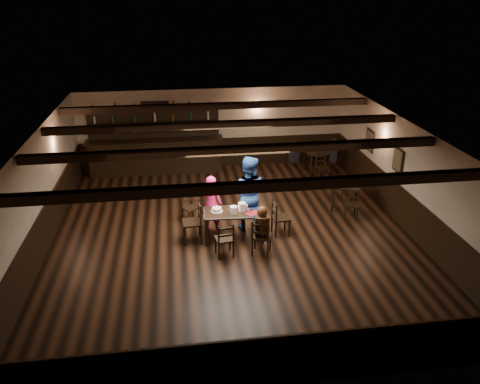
{
  "coord_description": "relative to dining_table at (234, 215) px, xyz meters",
  "views": [
    {
      "loc": [
        -1.25,
        -10.35,
        5.8
      ],
      "look_at": [
        0.23,
        0.2,
        1.08
      ],
      "focal_mm": 35.0,
      "sensor_mm": 36.0,
      "label": 1
    }
  ],
  "objects": [
    {
      "name": "chair_far_pushed",
      "position": [
        -1.06,
        1.14,
        -0.19
      ],
      "size": [
        0.51,
        0.51,
        0.8
      ],
      "color": "black",
      "rests_on": "ground"
    },
    {
      "name": "bg_patron_left",
      "position": [
        2.52,
        4.04,
        0.15
      ],
      "size": [
        0.29,
        0.38,
        0.69
      ],
      "color": "black",
      "rests_on": "ground"
    },
    {
      "name": "bg_patron_right",
      "position": [
        3.81,
        3.9,
        0.19
      ],
      "size": [
        0.32,
        0.42,
        0.77
      ],
      "color": "black",
      "rests_on": "ground"
    },
    {
      "name": "chair_near_left",
      "position": [
        -0.31,
        -0.81,
        -0.16
      ],
      "size": [
        0.45,
        0.44,
        0.86
      ],
      "color": "black",
      "rests_on": "ground"
    },
    {
      "name": "chair_near_right",
      "position": [
        0.52,
        -0.85,
        -0.13
      ],
      "size": [
        0.54,
        0.53,
        0.91
      ],
      "color": "black",
      "rests_on": "ground"
    },
    {
      "name": "pepper_shaker",
      "position": [
        0.38,
        -0.09,
        0.14
      ],
      "size": [
        0.04,
        0.04,
        0.09
      ],
      "primitive_type": "cylinder",
      "color": "#A5A8AD",
      "rests_on": "dining_table"
    },
    {
      "name": "drink_glass",
      "position": [
        0.31,
        0.08,
        0.15
      ],
      "size": [
        0.08,
        0.08,
        0.13
      ],
      "primitive_type": "cylinder",
      "color": "silver",
      "rests_on": "dining_table"
    },
    {
      "name": "menu_red",
      "position": [
        0.45,
        -0.14,
        0.09
      ],
      "size": [
        0.41,
        0.37,
        0.0
      ],
      "primitive_type": "cube",
      "rotation": [
        0.0,
        0.0,
        0.51
      ],
      "color": "maroon",
      "rests_on": "dining_table"
    },
    {
      "name": "woman_pink",
      "position": [
        -0.51,
        0.51,
        0.1
      ],
      "size": [
        0.65,
        0.54,
        1.52
      ],
      "primitive_type": "imported",
      "rotation": [
        0.0,
        0.0,
        2.78
      ],
      "color": "#F7138D",
      "rests_on": "ground"
    },
    {
      "name": "ground",
      "position": [
        -0.02,
        0.21,
        -0.66
      ],
      "size": [
        10.0,
        10.0,
        0.0
      ],
      "primitive_type": "plane",
      "color": "black",
      "rests_on": "ground"
    },
    {
      "name": "menu_blue",
      "position": [
        0.59,
        0.11,
        0.09
      ],
      "size": [
        0.39,
        0.36,
        0.0
      ],
      "primitive_type": "cube",
      "rotation": [
        0.0,
        0.0,
        -0.57
      ],
      "color": "#0D1F45",
      "rests_on": "dining_table"
    },
    {
      "name": "plate_stack_a",
      "position": [
        -0.02,
        -0.07,
        0.17
      ],
      "size": [
        0.18,
        0.18,
        0.17
      ],
      "primitive_type": "cylinder",
      "color": "white",
      "rests_on": "dining_table"
    },
    {
      "name": "back_table_b",
      "position": [
        3.33,
        4.12,
        -0.02
      ],
      "size": [
        0.83,
        0.83,
        0.75
      ],
      "color": "black",
      "rests_on": "ground"
    },
    {
      "name": "back_table_a",
      "position": [
        3.29,
        1.29,
        -0.02
      ],
      "size": [
        0.97,
        0.97,
        0.75
      ],
      "color": "black",
      "rests_on": "ground"
    },
    {
      "name": "tea_light",
      "position": [
        0.06,
        0.12,
        0.11
      ],
      "size": [
        0.06,
        0.06,
        0.06
      ],
      "color": "#A5A8AD",
      "rests_on": "dining_table"
    },
    {
      "name": "bar_counter",
      "position": [
        -2.0,
        4.93,
        0.06
      ],
      "size": [
        4.48,
        0.7,
        2.2
      ],
      "color": "black",
      "rests_on": "ground"
    },
    {
      "name": "man_blue",
      "position": [
        0.43,
        0.5,
        0.32
      ],
      "size": [
        1.17,
        1.05,
        1.97
      ],
      "primitive_type": "imported",
      "rotation": [
        0.0,
        0.0,
        2.76
      ],
      "color": "navy",
      "rests_on": "ground"
    },
    {
      "name": "room_shell",
      "position": [
        -0.01,
        0.25,
        1.08
      ],
      "size": [
        9.02,
        10.02,
        2.71
      ],
      "color": "beige",
      "rests_on": "ground"
    },
    {
      "name": "chair_end_left",
      "position": [
        -0.93,
        0.03,
        -0.06
      ],
      "size": [
        0.49,
        0.51,
        1.03
      ],
      "color": "black",
      "rests_on": "ground"
    },
    {
      "name": "chair_end_right",
      "position": [
        1.12,
        0.07,
        -0.12
      ],
      "size": [
        0.44,
        0.46,
        0.92
      ],
      "color": "black",
      "rests_on": "ground"
    },
    {
      "name": "salt_shaker",
      "position": [
        0.35,
        -0.05,
        0.13
      ],
      "size": [
        0.03,
        0.03,
        0.08
      ],
      "primitive_type": "cylinder",
      "color": "silver",
      "rests_on": "dining_table"
    },
    {
      "name": "dining_table",
      "position": [
        0.0,
        0.0,
        0.0
      ],
      "size": [
        1.51,
        0.81,
        0.75
      ],
      "color": "black",
      "rests_on": "ground"
    },
    {
      "name": "seated_person",
      "position": [
        0.55,
        -0.8,
        0.16
      ],
      "size": [
        0.33,
        0.49,
        0.8
      ],
      "color": "black",
      "rests_on": "ground"
    },
    {
      "name": "plate_stack_b",
      "position": [
        0.21,
        0.02,
        0.2
      ],
      "size": [
        0.18,
        0.18,
        0.21
      ],
      "primitive_type": "cylinder",
      "color": "white",
      "rests_on": "dining_table"
    },
    {
      "name": "cake",
      "position": [
        -0.41,
        0.07,
        0.13
      ],
      "size": [
        0.3,
        0.3,
        0.09
      ],
      "color": "white",
      "rests_on": "dining_table"
    }
  ]
}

